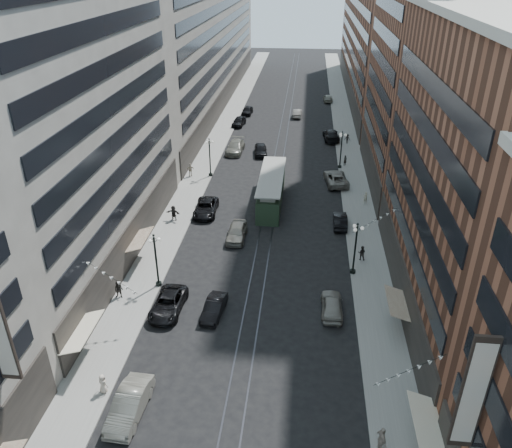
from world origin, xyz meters
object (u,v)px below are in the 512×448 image
at_px(car_4, 332,305).
at_px(lamppost_sw_far, 156,259).
at_px(car_2, 168,304).
at_px(pedestrian_8, 365,198).
at_px(pedestrian_extra_0, 396,303).
at_px(car_9, 239,121).
at_px(lamppost_se_mid, 341,148).
at_px(car_14, 297,113).
at_px(pedestrian_2, 119,290).
at_px(car_extra_1, 247,110).
at_px(car_5, 214,308).
at_px(pedestrian_9, 347,139).
at_px(lamppost_sw_mid, 210,156).
at_px(car_extra_2, 237,232).
at_px(pedestrian_1, 103,384).
at_px(car_8, 235,147).
at_px(car_10, 340,220).
at_px(streetcar, 271,190).
at_px(car_13, 261,150).
at_px(car_7, 206,208).
at_px(car_12, 331,135).
at_px(car_1, 129,405).
at_px(pedestrian_6, 190,170).
at_px(lamppost_se_far, 355,247).
at_px(pedestrian_7, 362,253).
at_px(pedestrian_4, 382,440).
at_px(pedestrian_extra_1, 345,160).
at_px(car_extra_0, 328,98).
at_px(pedestrian_5, 174,213).
at_px(car_11, 336,178).

bearing_deg(car_4, lamppost_sw_far, -8.24).
height_order(car_2, pedestrian_8, pedestrian_8).
bearing_deg(pedestrian_extra_0, car_9, 45.53).
xyz_separation_m(lamppost_sw_far, lamppost_se_mid, (18.40, 32.00, 0.00)).
bearing_deg(car_14, pedestrian_2, 78.70).
relative_size(car_2, car_extra_1, 1.18).
bearing_deg(pedestrian_2, car_4, 1.43).
relative_size(car_4, car_5, 1.08).
relative_size(pedestrian_9, car_extra_1, 0.34).
xyz_separation_m(lamppost_sw_mid, car_extra_2, (6.12, -17.22, -2.25)).
bearing_deg(car_4, pedestrian_1, 33.51).
height_order(car_8, car_extra_2, car_8).
distance_m(car_10, pedestrian_8, 7.01).
height_order(car_extra_2, pedestrian_extra_0, pedestrian_extra_0).
xyz_separation_m(lamppost_sw_far, car_extra_1, (1.46, 59.27, -2.32)).
xyz_separation_m(streetcar, car_13, (-2.96, 17.12, -0.88)).
xyz_separation_m(lamppost_sw_mid, car_7, (1.56, -11.50, -2.32)).
bearing_deg(car_12, car_1, 71.32).
height_order(lamppost_sw_far, car_2, lamppost_sw_far).
xyz_separation_m(car_7, car_extra_2, (4.56, -5.71, 0.06)).
xyz_separation_m(car_8, pedestrian_6, (-4.88, -10.75, 0.19)).
bearing_deg(streetcar, car_5, -98.02).
bearing_deg(streetcar, lamppost_se_far, -59.24).
xyz_separation_m(pedestrian_1, car_14, (11.70, 71.63, -0.18)).
bearing_deg(pedestrian_7, car_extra_1, -63.19).
bearing_deg(lamppost_sw_far, car_1, -81.72).
xyz_separation_m(car_1, pedestrian_2, (-5.16, 12.55, 0.14)).
relative_size(car_5, pedestrian_4, 2.24).
relative_size(lamppost_sw_mid, car_extra_2, 1.12).
relative_size(lamppost_se_mid, pedestrian_extra_1, 3.65).
bearing_deg(car_14, lamppost_sw_mid, 72.09).
relative_size(pedestrian_1, car_extra_2, 0.31).
bearing_deg(pedestrian_6, car_5, 88.91).
bearing_deg(pedestrian_extra_1, pedestrian_8, -115.37).
height_order(pedestrian_6, car_extra_0, pedestrian_6).
relative_size(pedestrian_2, car_7, 0.30).
bearing_deg(car_9, car_13, -62.24).
distance_m(car_7, pedestrian_5, 4.13).
distance_m(car_1, pedestrian_7, 27.47).
relative_size(lamppost_sw_mid, lamppost_se_mid, 1.00).
bearing_deg(pedestrian_8, streetcar, -17.71).
xyz_separation_m(car_4, pedestrian_5, (-17.97, 15.45, 0.28)).
relative_size(car_5, pedestrian_9, 2.71).
bearing_deg(pedestrian_6, lamppost_sw_far, 78.74).
relative_size(lamppost_sw_mid, car_11, 0.91).
height_order(car_2, car_14, car_2).
distance_m(pedestrian_2, car_extra_2, 15.12).
relative_size(car_13, car_extra_0, 1.04).
xyz_separation_m(lamppost_sw_mid, car_5, (5.95, -30.60, -2.40)).
height_order(car_2, pedestrian_9, pedestrian_9).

